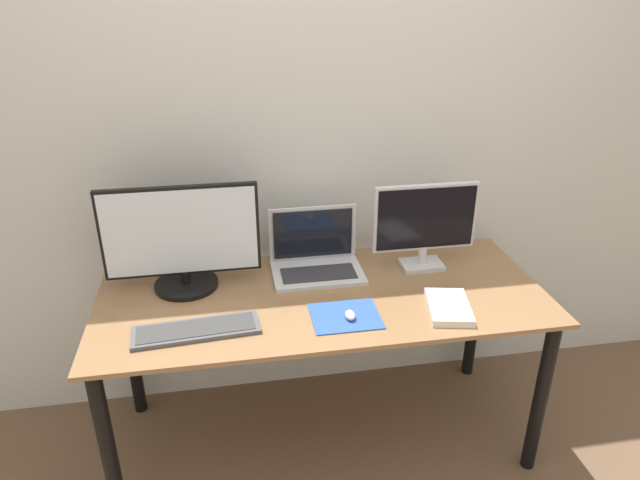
{
  "coord_description": "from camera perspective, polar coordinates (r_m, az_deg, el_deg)",
  "views": [
    {
      "loc": [
        -0.35,
        -1.54,
        1.88
      ],
      "look_at": [
        0.0,
        0.45,
        0.93
      ],
      "focal_mm": 32.0,
      "sensor_mm": 36.0,
      "label": 1
    }
  ],
  "objects": [
    {
      "name": "laptop",
      "position": [
        2.41,
        -0.43,
        -1.66
      ],
      "size": [
        0.38,
        0.26,
        0.26
      ],
      "color": "silver",
      "rests_on": "desk"
    },
    {
      "name": "wall_back",
      "position": [
        2.47,
        -1.52,
        10.23
      ],
      "size": [
        7.0,
        0.05,
        2.5
      ],
      "color": "silver",
      "rests_on": "ground_plane"
    },
    {
      "name": "book",
      "position": [
        2.2,
        12.75,
        -6.57
      ],
      "size": [
        0.2,
        0.27,
        0.03
      ],
      "color": "silver",
      "rests_on": "desk"
    },
    {
      "name": "monitor_right",
      "position": [
        2.42,
        10.45,
        1.66
      ],
      "size": [
        0.44,
        0.12,
        0.37
      ],
      "color": "silver",
      "rests_on": "desk"
    },
    {
      "name": "mouse",
      "position": [
        2.1,
        3.04,
        -7.52
      ],
      "size": [
        0.04,
        0.06,
        0.03
      ],
      "color": "silver",
      "rests_on": "mousepad"
    },
    {
      "name": "keyboard",
      "position": [
        2.08,
        -12.27,
        -8.78
      ],
      "size": [
        0.45,
        0.17,
        0.02
      ],
      "color": "#4C4C51",
      "rests_on": "desk"
    },
    {
      "name": "monitor_left",
      "position": [
        2.29,
        -13.67,
        -0.03
      ],
      "size": [
        0.61,
        0.25,
        0.43
      ],
      "color": "black",
      "rests_on": "desk"
    },
    {
      "name": "mousepad",
      "position": [
        2.12,
        2.55,
        -7.61
      ],
      "size": [
        0.25,
        0.21,
        0.0
      ],
      "color": "#2D519E",
      "rests_on": "desk"
    },
    {
      "name": "desk",
      "position": [
        2.32,
        0.28,
        -7.76
      ],
      "size": [
        1.76,
        0.75,
        0.73
      ],
      "color": "olive",
      "rests_on": "ground_plane"
    }
  ]
}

